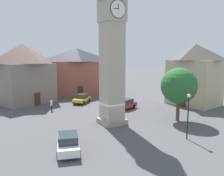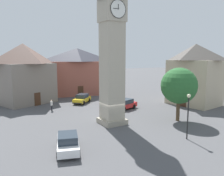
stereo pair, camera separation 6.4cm
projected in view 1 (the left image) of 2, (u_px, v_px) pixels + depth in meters
The scene contains 11 objects.
ground_plane at pixel (112, 123), 26.14m from camera, with size 200.00×200.00×0.00m, color #4C4C4F.
clock_tower at pixel (112, 20), 24.46m from camera, with size 3.35×3.35×20.35m.
car_blue_kerb at pixel (82, 99), 37.57m from camera, with size 4.15×4.07×1.53m.
car_silver_kerb at pixel (125, 104), 33.14m from camera, with size 4.45×2.92×1.53m.
car_red_corner at pixel (68, 143), 18.35m from camera, with size 2.91×4.45×1.53m.
pedestrian at pixel (51, 104), 32.11m from camera, with size 0.38×0.49×1.69m.
tree at pixel (179, 86), 26.72m from camera, with size 4.38×4.38×6.56m.
building_shop_left at pixel (194, 74), 35.95m from camera, with size 6.94×8.34×9.88m.
building_terrace_right at pixel (77, 71), 45.84m from camera, with size 12.05×8.37×9.57m.
building_corner_back at pixel (24, 73), 37.28m from camera, with size 10.55×10.11×10.03m.
lamp_post at pixel (188, 109), 20.78m from camera, with size 0.36×0.36×4.39m.
Camera 1 is at (13.07, 21.65, 7.84)m, focal length 35.42 mm.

